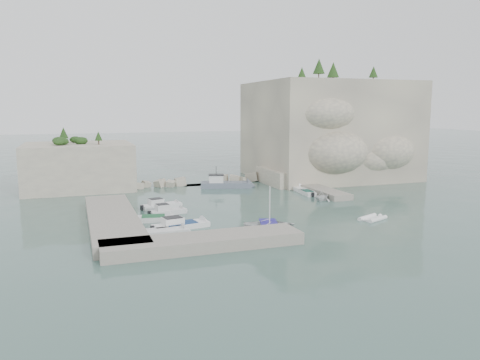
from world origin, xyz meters
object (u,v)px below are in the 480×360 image
object	(u,v)px
inflatable_dinghy	(373,220)
tender_east_c	(304,192)
motorboat_c	(154,221)
motorboat_d	(181,228)
tender_east_d	(291,188)
motorboat_e	(166,234)
tender_east_a	(322,200)
motorboat_a	(162,208)
motorboat_b	(168,214)
rowboat	(270,229)
work_boat	(226,187)
tender_east_b	(307,195)

from	to	relation	value
inflatable_dinghy	tender_east_c	xyz separation A→B (m)	(0.81, 18.33, 0.00)
motorboat_c	motorboat_d	size ratio (longest dim) A/B	0.77
tender_east_d	tender_east_c	bearing A→B (deg)	-162.43
motorboat_e	motorboat_d	bearing A→B (deg)	44.18
tender_east_a	tender_east_d	size ratio (longest dim) A/B	0.66
tender_east_a	motorboat_a	bearing A→B (deg)	62.09
motorboat_b	motorboat_c	xyz separation A→B (m)	(-2.15, -2.92, 0.00)
motorboat_b	tender_east_c	world-z (taller)	motorboat_b
motorboat_b	inflatable_dinghy	size ratio (longest dim) A/B	1.35
rowboat	tender_east_d	distance (m)	25.50
motorboat_b	work_boat	bearing A→B (deg)	41.25
tender_east_a	tender_east_c	xyz separation A→B (m)	(0.63, 6.52, 0.00)
motorboat_c	work_boat	world-z (taller)	work_boat
motorboat_d	motorboat_c	bearing A→B (deg)	107.96
inflatable_dinghy	tender_east_a	size ratio (longest dim) A/B	1.24
motorboat_d	rowboat	size ratio (longest dim) A/B	1.21
inflatable_dinghy	work_boat	size ratio (longest dim) A/B	0.40
motorboat_c	tender_east_d	size ratio (longest dim) A/B	1.17
motorboat_a	motorboat_d	bearing A→B (deg)	-102.63
motorboat_d	inflatable_dinghy	size ratio (longest dim) A/B	1.84
motorboat_d	motorboat_b	bearing A→B (deg)	80.29
motorboat_e	tender_east_a	bearing A→B (deg)	23.40
motorboat_b	work_boat	xyz separation A→B (m)	(12.39, 15.86, 0.00)
motorboat_d	inflatable_dinghy	bearing A→B (deg)	-19.32
motorboat_b	inflatable_dinghy	bearing A→B (deg)	-37.17
motorboat_a	motorboat_c	xyz separation A→B (m)	(-2.08, -6.60, 0.00)
rowboat	tender_east_a	world-z (taller)	tender_east_a
rowboat	work_boat	size ratio (longest dim) A/B	0.61
motorboat_b	inflatable_dinghy	distance (m)	23.64
motorboat_e	motorboat_a	bearing A→B (deg)	81.36
motorboat_b	motorboat_e	bearing A→B (deg)	-112.79
motorboat_c	rowboat	world-z (taller)	rowboat
motorboat_b	work_boat	world-z (taller)	work_boat
motorboat_d	tender_east_b	bearing A→B (deg)	20.94
motorboat_b	motorboat_e	xyz separation A→B (m)	(-1.91, -8.96, 0.00)
motorboat_e	tender_east_b	xyz separation A→B (m)	(23.45, 14.80, 0.00)
motorboat_c	motorboat_d	bearing A→B (deg)	-51.76
motorboat_a	work_boat	distance (m)	17.43
tender_east_a	tender_east_c	world-z (taller)	tender_east_a
motorboat_c	rowboat	xyz separation A→B (m)	(10.79, -7.52, 0.00)
work_boat	motorboat_a	bearing A→B (deg)	-119.30
motorboat_e	work_boat	size ratio (longest dim) A/B	0.54
motorboat_e	inflatable_dinghy	distance (m)	23.13
tender_east_a	tender_east_b	xyz separation A→B (m)	(0.18, 4.55, 0.00)
motorboat_b	tender_east_b	size ratio (longest dim) A/B	1.20
motorboat_a	motorboat_c	distance (m)	6.92
motorboat_c	inflatable_dinghy	distance (m)	24.53
inflatable_dinghy	tender_east_b	world-z (taller)	tender_east_b
motorboat_e	tender_east_d	bearing A→B (deg)	40.72
tender_east_c	work_boat	xyz separation A→B (m)	(-9.59, 8.05, 0.00)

